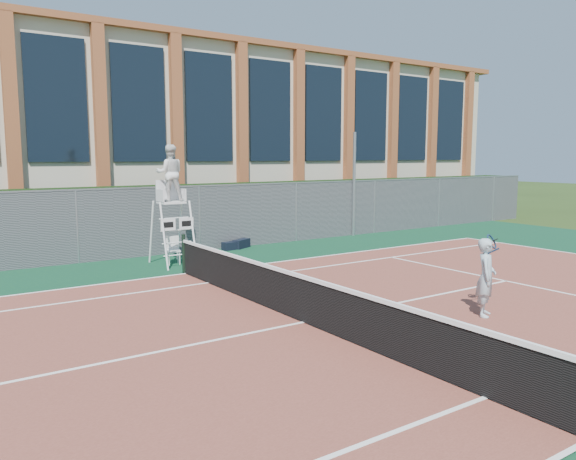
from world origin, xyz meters
TOP-DOWN VIEW (x-y plane):
  - ground at (0.00, 0.00)m, footprint 120.00×120.00m
  - apron at (0.00, 1.00)m, footprint 36.00×20.00m
  - tennis_court at (0.00, 0.00)m, footprint 23.77×10.97m
  - tennis_net at (0.00, 0.00)m, footprint 0.10×11.30m
  - fence at (0.00, 8.80)m, footprint 40.00×0.06m
  - hedge at (0.00, 10.00)m, footprint 40.00×1.40m
  - building at (0.00, 17.95)m, footprint 45.00×10.60m
  - steel_pole at (8.78, 8.70)m, footprint 0.12×0.12m
  - umpire_chair at (0.26, 7.05)m, footprint 1.00×1.54m
  - plastic_chair at (0.32, 7.12)m, footprint 0.47×0.47m
  - sports_bag_near at (3.45, 8.50)m, footprint 0.78×0.59m
  - sports_bag_far at (3.01, 8.40)m, footprint 0.72×0.40m
  - tennis_player at (3.27, -1.67)m, footprint 0.95×0.74m

SIDE VIEW (x-z plane):
  - ground at x=0.00m, z-range 0.00..0.00m
  - apron at x=0.00m, z-range 0.00..0.01m
  - tennis_court at x=0.00m, z-range 0.01..0.03m
  - sports_bag_far at x=3.01m, z-range 0.01..0.28m
  - sports_bag_near at x=3.45m, z-range 0.01..0.32m
  - plastic_chair at x=0.32m, z-range 0.08..0.91m
  - tennis_net at x=0.00m, z-range -0.01..1.09m
  - tennis_player at x=3.27m, z-range 0.02..1.62m
  - fence at x=0.00m, z-range 0.00..2.20m
  - hedge at x=0.00m, z-range 0.00..2.20m
  - steel_pole at x=8.78m, z-range 0.00..4.17m
  - umpire_chair at x=0.26m, z-range 0.83..4.41m
  - building at x=0.00m, z-range 0.03..8.26m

